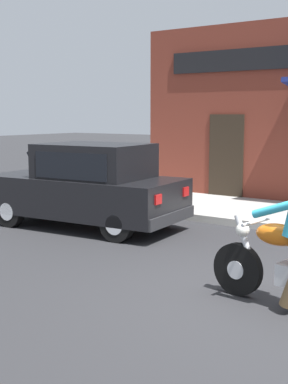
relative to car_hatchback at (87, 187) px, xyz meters
The scene contains 4 objects.
ground_plane 4.94m from the car_hatchback, 111.53° to the right, with size 80.00×80.00×0.00m, color #2B2B2D.
sidewalk_curb 3.37m from the car_hatchback, 27.80° to the right, with size 2.60×22.00×0.14m, color #ADAAA3.
car_hatchback is the anchor object (origin of this frame).
fire_hydrant 2.19m from the car_hatchback, 19.73° to the left, with size 0.36×0.24×0.88m.
Camera 1 is at (-5.63, -2.04, 2.10)m, focal length 50.00 mm.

